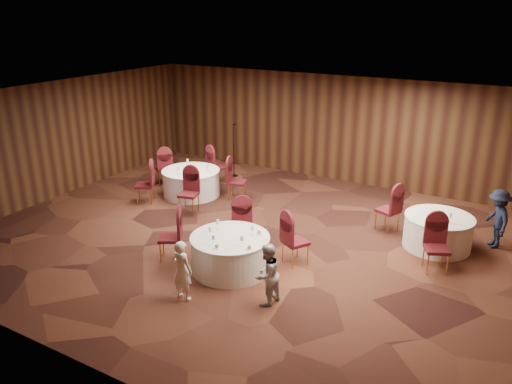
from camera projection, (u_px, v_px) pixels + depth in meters
The scene contains 15 objects.
ground at pixel (244, 237), 11.68m from camera, with size 12.00×12.00×0.00m, color black.
room_shell at pixel (244, 157), 11.00m from camera, with size 12.00×12.00×12.00m.
table_main at pixel (230, 253), 10.11m from camera, with size 1.61×1.61×0.74m.
table_left at pixel (191, 182), 14.18m from camera, with size 1.63×1.63×0.74m.
table_right at pixel (438, 232), 11.08m from camera, with size 1.49×1.49×0.74m.
chairs_main at pixel (235, 233), 10.71m from camera, with size 3.10×2.15×1.00m.
chairs_left at pixel (190, 179), 14.12m from camera, with size 3.24×3.01×1.00m.
chairs_right at pixel (410, 228), 10.98m from camera, with size 2.10×2.20×1.00m.
tabletop_main at pixel (234, 236), 9.79m from camera, with size 1.14×1.09×0.22m.
tabletop_left at pixel (191, 168), 14.02m from camera, with size 0.85×0.77×0.22m.
tabletop_right at pixel (451, 215), 10.61m from camera, with size 0.08×0.08×0.22m.
mic_stand at pixel (234, 161), 15.74m from camera, with size 0.24×0.24×1.69m.
woman_a at pixel (182, 270), 9.03m from camera, with size 0.43×0.28×1.17m, color white.
woman_b at pixel (267, 275), 8.88m from camera, with size 0.57×0.44×1.17m, color #B6B7BC.
man_c at pixel (497, 219), 11.00m from camera, with size 0.87×0.50×1.35m, color black.
Camera 1 is at (5.48, -9.06, 5.06)m, focal length 35.00 mm.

